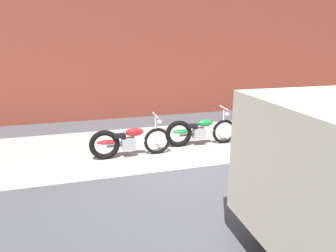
% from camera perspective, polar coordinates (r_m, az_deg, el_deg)
% --- Properties ---
extents(ground_plane, '(80.00, 80.00, 0.00)m').
position_cam_1_polar(ground_plane, '(6.87, 4.29, -7.96)').
color(ground_plane, '#47474C').
extents(sidewalk_slab, '(36.00, 3.50, 0.01)m').
position_cam_1_polar(sidewalk_slab, '(8.42, 0.15, -3.31)').
color(sidewalk_slab, '#9E998E').
rests_on(sidewalk_slab, ground).
extents(brick_building_wall, '(36.00, 0.50, 4.71)m').
position_cam_1_polar(brick_building_wall, '(11.30, -4.90, 13.76)').
color(brick_building_wall, brown).
rests_on(brick_building_wall, ground).
extents(motorcycle_red, '(2.01, 0.58, 1.03)m').
position_cam_1_polar(motorcycle_red, '(7.42, -8.11, -2.94)').
color(motorcycle_red, black).
rests_on(motorcycle_red, ground).
extents(motorcycle_green, '(2.01, 0.58, 1.03)m').
position_cam_1_polar(motorcycle_green, '(8.19, 5.37, -1.01)').
color(motorcycle_green, black).
rests_on(motorcycle_green, ground).
extents(traffic_cone, '(0.40, 0.40, 0.55)m').
position_cam_1_polar(traffic_cone, '(11.19, 18.84, 2.03)').
color(traffic_cone, orange).
rests_on(traffic_cone, ground).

